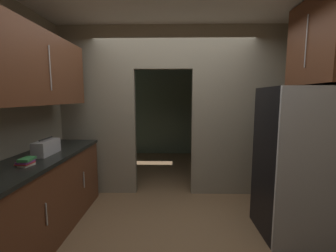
% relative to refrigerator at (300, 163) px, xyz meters
% --- Properties ---
extents(ground, '(20.00, 20.00, 0.00)m').
position_rel_refrigerator_xyz_m(ground, '(-1.43, -0.08, -0.85)').
color(ground, brown).
extents(kitchen_overhead_slab, '(4.04, 6.43, 0.06)m').
position_rel_refrigerator_xyz_m(kitchen_overhead_slab, '(-1.43, 0.29, 1.88)').
color(kitchen_overhead_slab, silver).
extents(kitchen_partition, '(3.64, 0.12, 2.70)m').
position_rel_refrigerator_xyz_m(kitchen_partition, '(-1.39, 1.14, 0.58)').
color(kitchen_partition, gray).
rests_on(kitchen_partition, ground).
extents(adjoining_room_shell, '(3.64, 2.77, 2.70)m').
position_rel_refrigerator_xyz_m(adjoining_room_shell, '(-1.43, 3.04, 0.50)').
color(adjoining_room_shell, slate).
rests_on(adjoining_room_shell, ground).
extents(refrigerator, '(0.82, 0.71, 1.70)m').
position_rel_refrigerator_xyz_m(refrigerator, '(0.00, 0.00, 0.00)').
color(refrigerator, black).
rests_on(refrigerator, ground).
extents(lower_cabinet_run, '(0.62, 2.06, 0.93)m').
position_rel_refrigerator_xyz_m(lower_cabinet_run, '(-2.94, -0.07, -0.39)').
color(lower_cabinet_run, brown).
rests_on(lower_cabinet_run, ground).
extents(upper_cabinet_counterside, '(0.36, 1.85, 0.79)m').
position_rel_refrigerator_xyz_m(upper_cabinet_counterside, '(-2.94, -0.07, 1.05)').
color(upper_cabinet_counterside, brown).
extents(upper_cabinet_fridgeside, '(0.36, 0.90, 0.94)m').
position_rel_refrigerator_xyz_m(upper_cabinet_fridgeside, '(0.21, 0.10, 1.35)').
color(upper_cabinet_fridgeside, brown).
extents(boombox, '(0.16, 0.38, 0.19)m').
position_rel_refrigerator_xyz_m(boombox, '(-2.91, 0.02, 0.16)').
color(boombox, '#B2B2B7').
rests_on(boombox, lower_cabinet_run).
extents(book_stack, '(0.14, 0.16, 0.08)m').
position_rel_refrigerator_xyz_m(book_stack, '(-2.86, -0.42, 0.12)').
color(book_stack, beige).
rests_on(book_stack, lower_cabinet_run).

